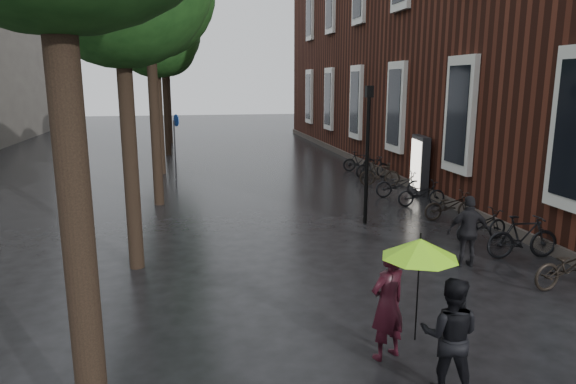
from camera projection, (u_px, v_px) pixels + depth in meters
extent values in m
cube|color=#38160F|center=(465.00, 40.00, 24.82)|extent=(10.00, 33.00, 12.00)
cube|color=black|center=(576.00, 130.00, 11.06)|extent=(0.10, 1.20, 3.00)
cube|color=silver|center=(461.00, 115.00, 15.87)|extent=(0.25, 1.60, 3.60)
cube|color=black|center=(458.00, 115.00, 15.85)|extent=(0.10, 1.20, 3.00)
cube|color=silver|center=(397.00, 107.00, 20.66)|extent=(0.25, 1.60, 3.60)
cube|color=black|center=(394.00, 107.00, 20.65)|extent=(0.10, 1.20, 3.00)
cube|color=silver|center=(357.00, 102.00, 25.46)|extent=(0.25, 1.60, 3.60)
cube|color=black|center=(355.00, 102.00, 25.44)|extent=(0.10, 1.20, 3.00)
cube|color=silver|center=(330.00, 99.00, 30.25)|extent=(0.25, 1.60, 3.60)
cube|color=black|center=(328.00, 99.00, 30.24)|extent=(0.10, 1.20, 3.00)
cube|color=silver|center=(331.00, 1.00, 29.09)|extent=(0.25, 1.60, 3.60)
cube|color=black|center=(330.00, 1.00, 29.07)|extent=(0.10, 1.20, 3.00)
cube|color=silver|center=(310.00, 97.00, 35.05)|extent=(0.25, 1.60, 3.60)
cube|color=black|center=(308.00, 97.00, 35.03)|extent=(0.10, 1.20, 3.00)
cube|color=silver|center=(310.00, 12.00, 33.89)|extent=(0.25, 1.60, 3.60)
cube|color=black|center=(309.00, 12.00, 33.87)|extent=(0.10, 1.20, 3.00)
cube|color=#3F3833|center=(365.00, 162.00, 25.13)|extent=(0.40, 33.00, 0.30)
cylinder|color=black|center=(80.00, 254.00, 5.11)|extent=(0.32, 0.32, 4.68)
cylinder|color=black|center=(131.00, 167.00, 10.87)|extent=(0.32, 0.32, 4.51)
cylinder|color=black|center=(155.00, 130.00, 16.61)|extent=(0.32, 0.32, 4.95)
cylinder|color=black|center=(160.00, 124.00, 22.40)|extent=(0.32, 0.32, 4.40)
cylinder|color=black|center=(167.00, 112.00, 28.13)|extent=(0.32, 0.32, 4.79)
cylinder|color=black|center=(169.00, 108.00, 33.89)|extent=(0.32, 0.32, 4.57)
imported|color=black|center=(388.00, 304.00, 7.47)|extent=(0.73, 0.61, 1.70)
imported|color=black|center=(450.00, 336.00, 6.66)|extent=(0.97, 0.90, 1.59)
cylinder|color=black|center=(417.00, 295.00, 6.95)|extent=(0.02, 0.02, 1.33)
cone|color=#8AEC18|center=(420.00, 248.00, 6.81)|extent=(1.05, 1.05, 0.27)
cylinder|color=black|center=(421.00, 236.00, 6.77)|extent=(0.02, 0.02, 0.08)
imported|color=black|center=(469.00, 231.00, 11.26)|extent=(0.99, 0.55, 1.60)
imported|color=black|center=(570.00, 266.00, 10.14)|extent=(1.77, 0.81, 0.90)
imported|color=black|center=(523.00, 237.00, 11.83)|extent=(1.74, 0.64, 1.03)
imported|color=black|center=(481.00, 225.00, 13.18)|extent=(1.61, 0.79, 0.81)
imported|color=black|center=(450.00, 206.00, 15.17)|extent=(1.63, 0.59, 0.85)
imported|color=black|center=(421.00, 194.00, 16.81)|extent=(1.63, 0.64, 0.84)
imported|color=black|center=(399.00, 184.00, 18.15)|extent=(1.76, 0.67, 0.91)
imported|color=black|center=(380.00, 174.00, 20.05)|extent=(1.65, 0.78, 0.96)
imported|color=black|center=(373.00, 167.00, 21.72)|extent=(1.63, 0.67, 0.95)
imported|color=black|center=(359.00, 161.00, 23.39)|extent=(1.54, 0.57, 0.91)
cube|color=black|center=(420.00, 165.00, 18.49)|extent=(0.29, 1.40, 2.12)
cube|color=silver|center=(416.00, 164.00, 18.45)|extent=(0.04, 1.18, 1.74)
cylinder|color=black|center=(367.00, 161.00, 14.49)|extent=(0.11, 0.11, 3.66)
cube|color=black|center=(369.00, 91.00, 14.09)|extent=(0.20, 0.20, 0.32)
sphere|color=#FFE5B2|center=(369.00, 91.00, 14.09)|extent=(0.16, 0.16, 0.16)
cylinder|color=#262628|center=(175.00, 151.00, 21.08)|extent=(0.06, 0.06, 2.47)
cylinder|color=navy|center=(176.00, 120.00, 20.84)|extent=(0.03, 0.49, 0.49)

